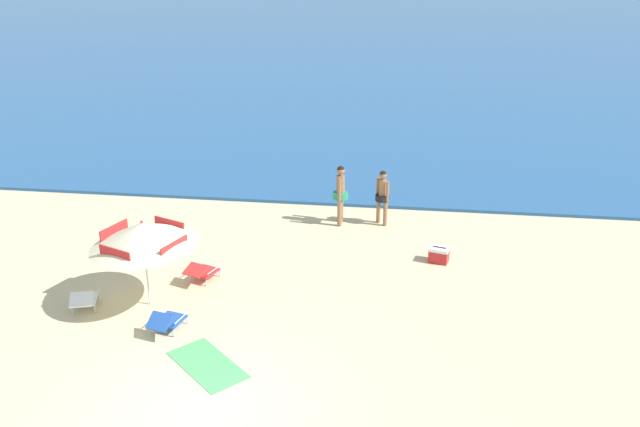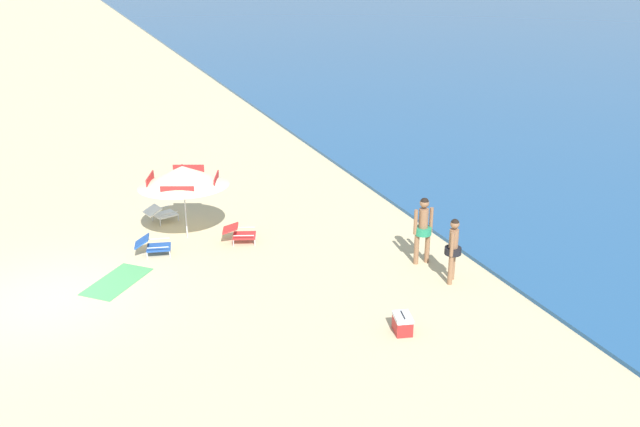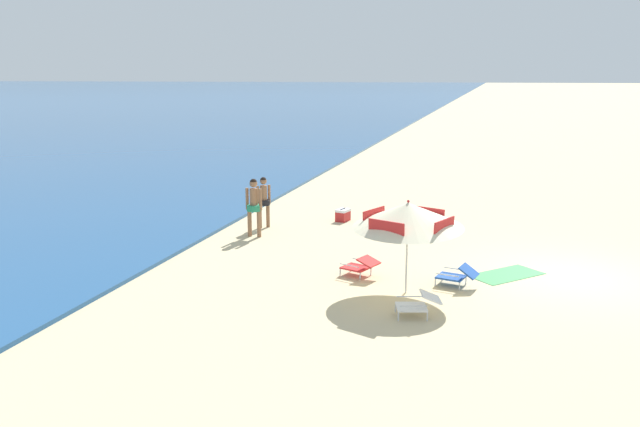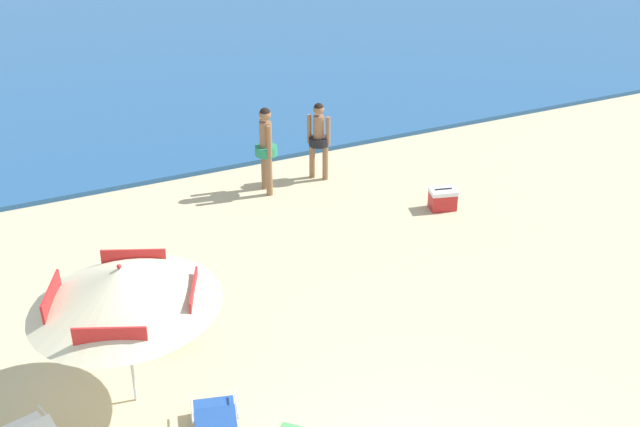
# 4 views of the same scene
# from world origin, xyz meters

# --- Properties ---
(ground_plane) EXTENTS (800.00, 800.00, 0.00)m
(ground_plane) POSITION_xyz_m (0.00, 0.00, 0.00)
(ground_plane) COLOR #CCB78C
(beach_umbrella_striped_main) EXTENTS (2.63, 2.60, 2.12)m
(beach_umbrella_striped_main) POSITION_xyz_m (-2.21, 3.62, 1.77)
(beach_umbrella_striped_main) COLOR silver
(beach_umbrella_striped_main) RESTS_ON ground
(lounge_chair_under_umbrella) EXTENTS (0.73, 1.00, 0.53)m
(lounge_chair_under_umbrella) POSITION_xyz_m (-1.45, 2.55, 0.27)
(lounge_chair_under_umbrella) COLOR #1E4799
(lounge_chair_under_umbrella) RESTS_ON ground
(lounge_chair_beside_umbrella) EXTENTS (0.74, 0.98, 0.51)m
(lounge_chair_beside_umbrella) POSITION_xyz_m (-3.59, 3.19, 0.28)
(lounge_chair_beside_umbrella) COLOR white
(lounge_chair_beside_umbrella) RESTS_ON ground
(lounge_chair_facing_sea) EXTENTS (0.80, 0.99, 0.50)m
(lounge_chair_facing_sea) POSITION_xyz_m (-1.32, 4.85, 0.28)
(lounge_chair_facing_sea) COLOR red
(lounge_chair_facing_sea) RESTS_ON ground
(person_standing_near_shore) EXTENTS (0.43, 0.52, 1.75)m
(person_standing_near_shore) POSITION_xyz_m (1.67, 8.71, 1.01)
(person_standing_near_shore) COLOR #8C6042
(person_standing_near_shore) RESTS_ON ground
(person_standing_beside) EXTENTS (0.40, 0.40, 1.62)m
(person_standing_beside) POSITION_xyz_m (2.85, 8.83, 0.94)
(person_standing_beside) COLOR #8C6042
(person_standing_beside) RESTS_ON ground
(cooler_box) EXTENTS (0.57, 0.46, 0.43)m
(cooler_box) POSITION_xyz_m (4.42, 6.64, 0.20)
(cooler_box) COLOR red
(cooler_box) RESTS_ON ground
(beach_towel) EXTENTS (1.92, 1.90, 0.01)m
(beach_towel) POSITION_xyz_m (-0.26, 1.45, 0.01)
(beach_towel) COLOR #4C9E5B
(beach_towel) RESTS_ON ground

